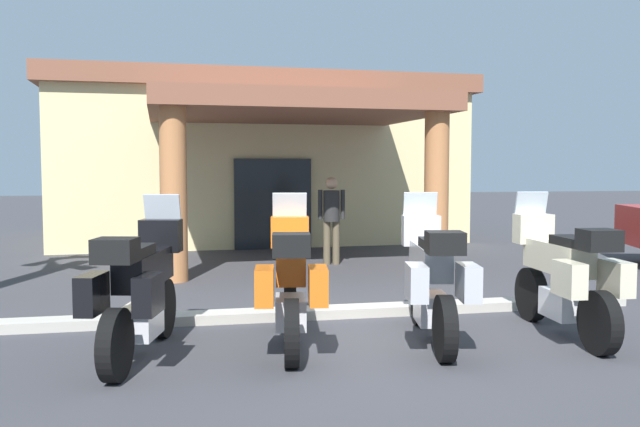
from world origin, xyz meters
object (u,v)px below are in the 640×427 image
object	(u,v)px
motorcycle_cream	(564,275)
pedestrian	(331,214)
motorcycle_black	(140,289)
motel_building	(256,158)
motorcycle_orange	(291,281)
motorcycle_silver	(432,279)

from	to	relation	value
motorcycle_cream	pedestrian	bearing A→B (deg)	16.45
motorcycle_black	pedestrian	bearing A→B (deg)	-15.43
motel_building	motorcycle_orange	world-z (taller)	motel_building
motorcycle_cream	motel_building	bearing A→B (deg)	14.80
motel_building	motorcycle_black	distance (m)	11.70
motel_building	motorcycle_black	world-z (taller)	motel_building
motel_building	motorcycle_silver	bearing A→B (deg)	-88.52
motorcycle_cream	pedestrian	world-z (taller)	pedestrian
motorcycle_black	motorcycle_cream	distance (m)	4.61
motorcycle_orange	motorcycle_silver	size ratio (longest dim) A/B	1.00
motorcycle_silver	motorcycle_cream	xyz separation A→B (m)	(1.54, -0.07, 0.00)
motel_building	motorcycle_silver	size ratio (longest dim) A/B	4.92
motorcycle_orange	motorcycle_cream	size ratio (longest dim) A/B	1.00
motel_building	pedestrian	bearing A→B (deg)	-82.81
motel_building	motorcycle_cream	xyz separation A→B (m)	(2.26, -11.45, -1.44)
motorcycle_orange	motorcycle_cream	xyz separation A→B (m)	(3.07, -0.20, 0.00)
motorcycle_black	motorcycle_cream	bearing A→B (deg)	-77.49
motorcycle_orange	pedestrian	xyz separation A→B (m)	(1.72, 5.77, 0.29)
motel_building	motorcycle_cream	size ratio (longest dim) A/B	4.88
motorcycle_cream	motorcycle_orange	bearing A→B (deg)	89.94
motorcycle_orange	motorcycle_black	bearing A→B (deg)	102.81
motel_building	motorcycle_cream	world-z (taller)	motel_building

